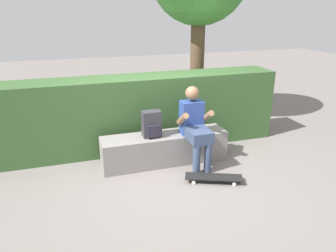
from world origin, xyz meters
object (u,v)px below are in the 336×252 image
skateboard_near_person (214,177)px  backpack_on_bench (152,124)px  bench_main (165,148)px  person_skater (195,124)px

skateboard_near_person → backpack_on_bench: backpack_on_bench is taller
bench_main → backpack_on_bench: bearing=-177.4°
person_skater → skateboard_near_person: bearing=-84.9°
bench_main → backpack_on_bench: backpack_on_bench is taller
bench_main → skateboard_near_person: bench_main is taller
bench_main → skateboard_near_person: size_ratio=2.41×
person_skater → backpack_on_bench: size_ratio=3.05×
bench_main → person_skater: 0.64m
bench_main → person_skater: person_skater is taller
bench_main → backpack_on_bench: 0.47m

